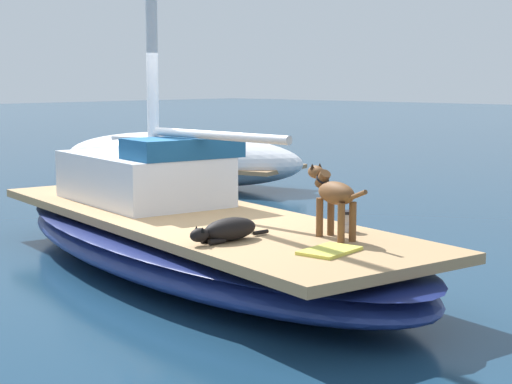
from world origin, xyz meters
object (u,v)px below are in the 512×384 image
dog_brown (333,195)px  deck_towel (330,251)px  dog_black (227,230)px  moored_boat_starboard_side (179,157)px  deck_winch (347,222)px  sailboat_main (193,242)px

dog_brown → deck_towel: dog_brown is taller
dog_black → deck_towel: bearing=-75.2°
dog_black → moored_boat_starboard_side: 9.26m
moored_boat_starboard_side → deck_winch: bearing=-120.1°
dog_black → deck_winch: (1.19, -0.52, -0.01)m
deck_towel → moored_boat_starboard_side: (5.44, 8.31, -0.09)m
sailboat_main → deck_winch: (0.37, -1.92, 0.42)m
sailboat_main → dog_black: 1.68m
sailboat_main → dog_brown: size_ratio=8.24×
deck_winch → deck_towel: bearing=-151.2°
dog_black → deck_towel: (0.27, -1.03, -0.09)m
dog_brown → moored_boat_starboard_side: bearing=58.2°
dog_black → moored_boat_starboard_side: bearing=51.9°
dog_black → dog_brown: bearing=-38.3°
deck_winch → deck_towel: size_ratio=0.38×
deck_winch → moored_boat_starboard_side: (4.53, 7.81, -0.18)m
dog_brown → dog_black: bearing=141.7°
dog_black → deck_winch: 1.30m
dog_brown → moored_boat_starboard_side: (4.91, 7.92, -0.50)m
deck_winch → moored_boat_starboard_side: moored_boat_starboard_side is taller
sailboat_main → moored_boat_starboard_side: size_ratio=1.11×
sailboat_main → moored_boat_starboard_side: (4.90, 5.88, 0.25)m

